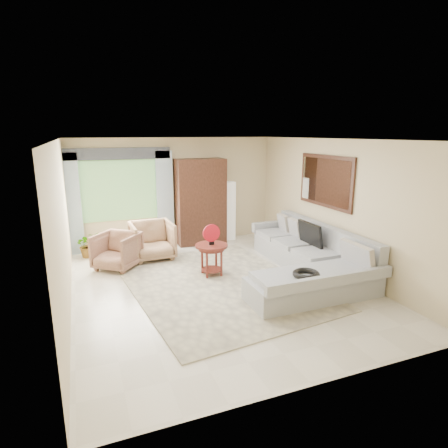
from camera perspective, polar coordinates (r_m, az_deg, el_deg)
name	(u,v)px	position (r m, az deg, el deg)	size (l,w,h in m)	color
ground	(218,285)	(6.92, -0.89, -9.30)	(6.00, 6.00, 0.00)	silver
area_rug	(218,284)	(6.94, -0.89, -9.13)	(3.00, 4.00, 0.02)	#BFB797
sectional_sofa	(308,262)	(7.45, 12.63, -5.62)	(2.30, 3.46, 0.90)	#A5A7AD
tv_screen	(310,234)	(7.74, 13.00, -1.51)	(0.06, 0.74, 0.48)	black
garden_hose	(306,274)	(6.08, 12.42, -7.47)	(0.43, 0.43, 0.09)	black
coffee_table	(212,259)	(7.26, -1.90, -5.41)	(0.63, 0.63, 0.63)	#4D1B14
red_disc	(211,233)	(7.10, -1.93, -1.39)	(0.34, 0.34, 0.03)	red
armchair_left	(117,251)	(7.94, -16.00, -3.95)	(0.79, 0.81, 0.74)	#A07057
armchair_right	(152,240)	(8.34, -10.87, -2.48)	(0.88, 0.91, 0.83)	#9E7F56
potted_plant	(88,245)	(8.88, -20.01, -2.96)	(0.51, 0.44, 0.57)	#999999
armoire	(200,202)	(9.27, -3.61, 3.41)	(1.20, 0.55, 2.10)	black
floor_lamp	(229,211)	(9.65, 0.84, 2.03)	(0.24, 0.24, 1.50)	silver
window	(119,190)	(9.08, -15.68, 4.94)	(1.80, 0.04, 1.40)	#669E59
curtain_left	(72,205)	(8.99, -22.18, 2.73)	(0.40, 0.08, 2.30)	#9EB7CC
curtain_right	(165,199)	(9.19, -8.99, 3.81)	(0.40, 0.08, 2.30)	#9EB7CC
valance	(117,154)	(8.92, -15.98, 10.28)	(2.40, 0.12, 0.26)	#1E232D
wall_mirror	(325,181)	(7.92, 15.18, 6.31)	(0.05, 1.70, 1.05)	black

